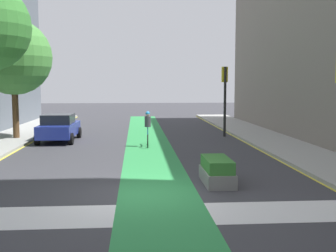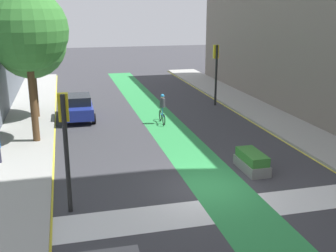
{
  "view_description": "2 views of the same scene",
  "coord_description": "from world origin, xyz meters",
  "px_view_note": "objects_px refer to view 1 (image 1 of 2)",
  "views": [
    {
      "loc": [
        -0.1,
        -12.26,
        3.27
      ],
      "look_at": [
        1.07,
        3.27,
        1.7
      ],
      "focal_mm": 44.81,
      "sensor_mm": 36.0,
      "label": 1
    },
    {
      "loc": [
        -5.2,
        -14.44,
        6.98
      ],
      "look_at": [
        -0.61,
        3.77,
        1.52
      ],
      "focal_mm": 44.24,
      "sensor_mm": 36.0,
      "label": 2
    }
  ],
  "objects_px": {
    "cyclist_in_lane": "(148,128)",
    "median_planter": "(217,171)",
    "street_tree_far": "(14,57)",
    "car_blue_left_far": "(59,127)",
    "traffic_signal_far_right": "(225,88)"
  },
  "relations": [
    {
      "from": "cyclist_in_lane",
      "to": "street_tree_far",
      "type": "distance_m",
      "value": 9.0
    },
    {
      "from": "median_planter",
      "to": "cyclist_in_lane",
      "type": "bearing_deg",
      "value": 103.69
    },
    {
      "from": "car_blue_left_far",
      "to": "street_tree_far",
      "type": "bearing_deg",
      "value": 165.81
    },
    {
      "from": "cyclist_in_lane",
      "to": "median_planter",
      "type": "distance_m",
      "value": 8.66
    },
    {
      "from": "cyclist_in_lane",
      "to": "median_planter",
      "type": "height_order",
      "value": "cyclist_in_lane"
    },
    {
      "from": "cyclist_in_lane",
      "to": "street_tree_far",
      "type": "relative_size",
      "value": 0.27
    },
    {
      "from": "traffic_signal_far_right",
      "to": "street_tree_far",
      "type": "bearing_deg",
      "value": -175.73
    },
    {
      "from": "street_tree_far",
      "to": "cyclist_in_lane",
      "type": "bearing_deg",
      "value": -21.71
    },
    {
      "from": "car_blue_left_far",
      "to": "street_tree_far",
      "type": "relative_size",
      "value": 0.62
    },
    {
      "from": "cyclist_in_lane",
      "to": "median_planter",
      "type": "relative_size",
      "value": 0.92
    },
    {
      "from": "street_tree_far",
      "to": "traffic_signal_far_right",
      "type": "bearing_deg",
      "value": 4.27
    },
    {
      "from": "car_blue_left_far",
      "to": "median_planter",
      "type": "bearing_deg",
      "value": -56.8
    },
    {
      "from": "street_tree_far",
      "to": "median_planter",
      "type": "relative_size",
      "value": 3.38
    },
    {
      "from": "street_tree_far",
      "to": "median_planter",
      "type": "bearing_deg",
      "value": -49.88
    },
    {
      "from": "traffic_signal_far_right",
      "to": "median_planter",
      "type": "distance_m",
      "value": 12.94
    }
  ]
}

